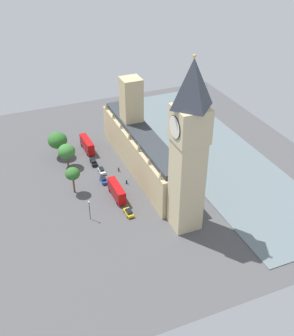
# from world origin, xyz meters

# --- Properties ---
(ground_plane) EXTENTS (125.81, 125.81, 0.00)m
(ground_plane) POSITION_xyz_m (0.00, 0.00, 0.00)
(ground_plane) COLOR #4C4C4F
(river_thames) EXTENTS (32.07, 113.23, 0.25)m
(river_thames) POSITION_xyz_m (-30.10, 0.00, 0.12)
(river_thames) COLOR slate
(river_thames) RESTS_ON ground
(parliament_building) EXTENTS (10.27, 55.81, 29.64)m
(parliament_building) POSITION_xyz_m (-1.99, -1.42, 8.12)
(parliament_building) COLOR tan
(parliament_building) RESTS_ON ground
(clock_tower) EXTENTS (8.65, 8.65, 50.25)m
(clock_tower) POSITION_xyz_m (-1.97, 32.19, 25.97)
(clock_tower) COLOR #CCBA8E
(clock_tower) RESTS_ON ground
(double_decker_bus_midblock) EXTENTS (2.93, 10.58, 4.75)m
(double_decker_bus_midblock) POSITION_xyz_m (12.51, -19.39, 2.63)
(double_decker_bus_midblock) COLOR #B20C0F
(double_decker_bus_midblock) RESTS_ON ground
(car_black_opposite_hall) EXTENTS (2.11, 4.79, 1.74)m
(car_black_opposite_hall) POSITION_xyz_m (13.09, -9.33, 0.89)
(car_black_opposite_hall) COLOR black
(car_black_opposite_hall) RESTS_ON ground
(car_white_by_river_gate) EXTENTS (1.93, 4.23, 1.74)m
(car_white_by_river_gate) POSITION_xyz_m (12.09, -2.88, 0.89)
(car_white_by_river_gate) COLOR silver
(car_white_by_river_gate) RESTS_ON ground
(car_blue_under_trees) EXTENTS (1.84, 4.07, 1.74)m
(car_blue_under_trees) POSITION_xyz_m (13.17, 2.84, 0.88)
(car_blue_under_trees) COLOR navy
(car_blue_under_trees) RESTS_ON ground
(double_decker_bus_far_end) EXTENTS (2.76, 10.53, 4.75)m
(double_decker_bus_far_end) POSITION_xyz_m (11.85, 12.53, 2.63)
(double_decker_bus_far_end) COLOR #B20C0F
(double_decker_bus_far_end) RESTS_ON ground
(car_yellow_cab_kerbside) EXTENTS (2.05, 4.31, 1.74)m
(car_yellow_cab_kerbside) POSITION_xyz_m (11.41, 22.03, 0.89)
(car_yellow_cab_kerbside) COLOR gold
(car_yellow_cab_kerbside) RESTS_ON ground
(pedestrian_leading) EXTENTS (0.69, 0.70, 1.69)m
(pedestrian_leading) POSITION_xyz_m (6.41, 6.60, 0.76)
(pedestrian_leading) COLOR black
(pedestrian_leading) RESTS_ON ground
(pedestrian_near_tower) EXTENTS (0.69, 0.70, 1.70)m
(pedestrian_near_tower) POSITION_xyz_m (6.36, -1.48, 0.76)
(pedestrian_near_tower) COLOR maroon
(pedestrian_near_tower) RESTS_ON ground
(plane_tree_corner) EXTENTS (6.94, 6.94, 9.50)m
(plane_tree_corner) POSITION_xyz_m (23.11, -19.60, 6.53)
(plane_tree_corner) COLOR brown
(plane_tree_corner) RESTS_ON ground
(plane_tree_trailing) EXTENTS (6.00, 6.00, 8.60)m
(plane_tree_trailing) POSITION_xyz_m (21.76, -11.48, 6.02)
(plane_tree_trailing) COLOR brown
(plane_tree_trailing) RESTS_ON ground
(plane_tree_slot_10) EXTENTS (4.67, 4.67, 9.13)m
(plane_tree_slot_10) POSITION_xyz_m (23.55, 4.57, 7.06)
(plane_tree_slot_10) COLOR brown
(plane_tree_slot_10) RESTS_ON ground
(plane_tree_slot_11) EXTENTS (5.68, 5.68, 8.55)m
(plane_tree_slot_11) POSITION_xyz_m (23.20, -19.67, 6.11)
(plane_tree_slot_11) COLOR brown
(plane_tree_slot_11) RESTS_ON ground
(street_lamp_slot_12) EXTENTS (0.56, 0.56, 6.69)m
(street_lamp_slot_12) POSITION_xyz_m (22.57, 19.56, 4.64)
(street_lamp_slot_12) COLOR black
(street_lamp_slot_12) RESTS_ON ground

